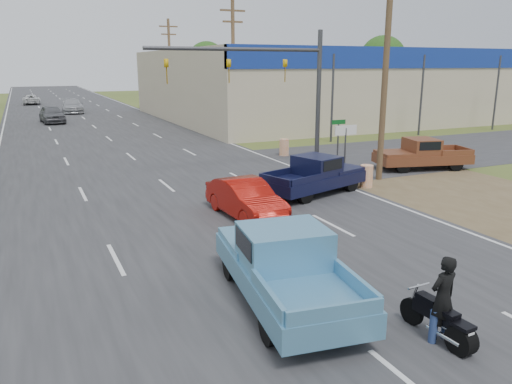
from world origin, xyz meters
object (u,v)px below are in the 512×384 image
blue_pickup (283,263)px  navy_pickup (317,174)px  motorcycle (442,323)px  distant_car_silver (72,106)px  rider (443,302)px  brown_pickup (421,154)px  distant_car_grey (52,114)px  red_convertible (246,199)px  distant_car_white (31,100)px

blue_pickup → navy_pickup: blue_pickup is taller
motorcycle → distant_car_silver: 53.38m
rider → brown_pickup: bearing=-134.2°
distant_car_grey → distant_car_silver: 9.96m
rider → brown_pickup: 17.40m
motorcycle → red_convertible: bearing=88.0°
motorcycle → rider: (-0.00, 0.03, 0.43)m
blue_pickup → brown_pickup: size_ratio=1.08×
rider → blue_pickup: 3.51m
rider → distant_car_grey: bearing=-86.9°
distant_car_grey → distant_car_white: (-1.20, 24.73, -0.17)m
motorcycle → brown_pickup: brown_pickup is taller
red_convertible → brown_pickup: bearing=14.8°
red_convertible → blue_pickup: bearing=-110.0°
brown_pickup → distant_car_white: brown_pickup is taller
brown_pickup → distant_car_grey: distant_car_grey is taller
blue_pickup → navy_pickup: size_ratio=1.08×
brown_pickup → red_convertible: bearing=123.0°
red_convertible → navy_pickup: bearing=21.0°
blue_pickup → distant_car_grey: blue_pickup is taller
navy_pickup → distant_car_grey: size_ratio=1.08×
brown_pickup → distant_car_silver: 42.42m
navy_pickup → motorcycle: bearing=-36.9°
blue_pickup → distant_car_grey: bearing=101.8°
red_convertible → distant_car_white: bearing=91.7°
red_convertible → distant_car_grey: size_ratio=0.85×
distant_car_white → blue_pickup: bearing=93.8°
navy_pickup → brown_pickup: navy_pickup is taller
motorcycle → blue_pickup: size_ratio=0.34×
distant_car_silver → distant_car_white: distant_car_silver is taller
blue_pickup → distant_car_white: (-3.81, 65.54, -0.25)m
distant_car_grey → brown_pickup: bearing=-67.1°
motorcycle → distant_car_white: 68.73m
distant_car_silver → distant_car_white: (-3.89, 15.14, -0.13)m
rider → distant_car_white: size_ratio=0.36×
blue_pickup → rider: bearing=-48.0°
navy_pickup → red_convertible: bearing=-82.4°
motorcycle → navy_pickup: 11.78m
rider → distant_car_silver: 53.35m
rider → distant_car_silver: bearing=-90.8°
red_convertible → navy_pickup: size_ratio=0.79×
distant_car_silver → motorcycle: bearing=-85.7°
rider → distant_car_silver: rider is taller
red_convertible → distant_car_white: 59.57m
red_convertible → blue_pickup: size_ratio=0.73×
motorcycle → distant_car_silver: (-1.88, 53.35, 0.36)m
navy_pickup → distant_car_silver: navy_pickup is taller
blue_pickup → distant_car_grey: 40.90m
rider → blue_pickup: (-1.95, 2.91, 0.05)m
distant_car_grey → distant_car_silver: (2.69, 9.59, -0.03)m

